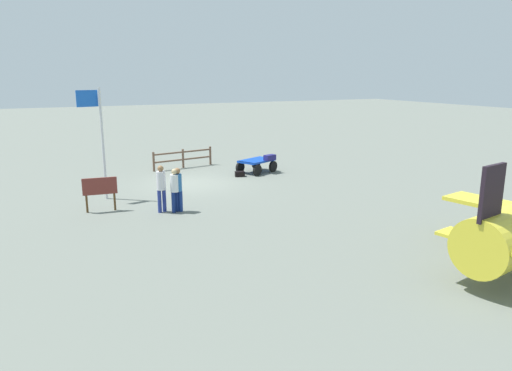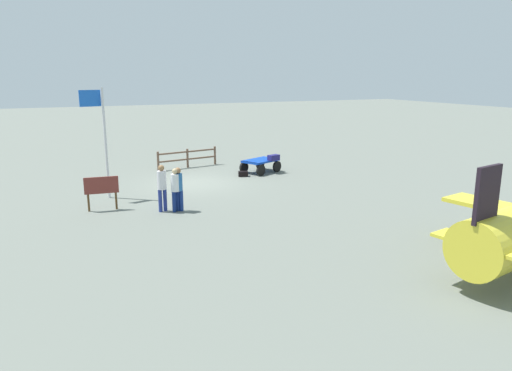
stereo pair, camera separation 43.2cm
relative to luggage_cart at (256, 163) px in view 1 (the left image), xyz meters
The scene contains 10 objects.
ground_plane 4.12m from the luggage_cart, 14.33° to the left, with size 120.00×120.00×0.00m, color slate.
luggage_cart is the anchor object (origin of this frame).
suitcase_tan 0.78m from the luggage_cart, 142.38° to the left, with size 0.69×0.49×0.28m.
suitcase_dark 1.39m from the luggage_cart, 25.63° to the left, with size 0.55×0.45×0.26m.
worker_lead 8.24m from the luggage_cart, 39.07° to the left, with size 0.41×0.41×1.77m.
worker_trailing 7.91m from the luggage_cart, 42.67° to the left, with size 0.43×0.43×1.66m.
worker_supervisor 8.01m from the luggage_cart, 42.24° to the left, with size 0.45×0.45×1.64m.
flagpole 8.68m from the luggage_cart, 15.43° to the left, with size 0.94×0.22×4.53m.
signboard 9.38m from the luggage_cart, 25.98° to the left, with size 1.24×0.19×1.29m.
wooden_fence 4.22m from the luggage_cart, 42.65° to the right, with size 3.51×0.71×1.04m.
Camera 1 is at (6.65, 21.19, 5.03)m, focal length 33.56 mm.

